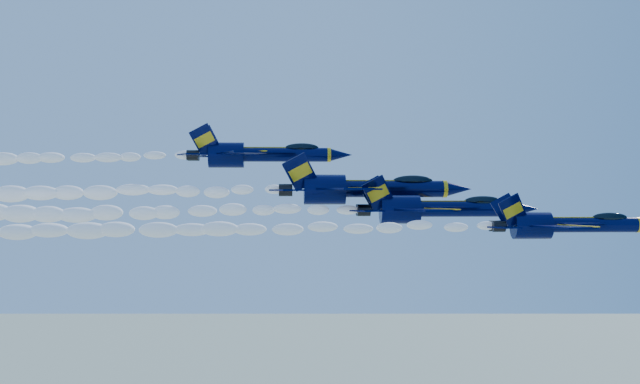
{
  "coord_description": "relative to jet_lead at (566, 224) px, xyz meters",
  "views": [
    {
      "loc": [
        -8.04,
        -79.1,
        153.78
      ],
      "look_at": [
        -3.68,
        1.39,
        153.64
      ],
      "focal_mm": 45.0,
      "sensor_mm": 36.0,
      "label": 1
    }
  ],
  "objects": [
    {
      "name": "smoke_trail_jet_third",
      "position": [
        -51.19,
        11.95,
        2.78
      ],
      "size": [
        51.7,
        2.38,
        2.14
      ],
      "primitive_type": "ellipsoid",
      "color": "white"
    },
    {
      "name": "smoke_trail_jet_lead",
      "position": [
        -32.48,
        -0.0,
        -0.42
      ],
      "size": [
        51.7,
        1.85,
        1.67
      ],
      "primitive_type": "ellipsoid",
      "color": "white"
    },
    {
      "name": "smoke_trail_jet_second",
      "position": [
        -43.64,
        7.64,
        0.83
      ],
      "size": [
        51.7,
        2.15,
        1.93
      ],
      "primitive_type": "ellipsoid",
      "color": "white"
    },
    {
      "name": "jet_fourth",
      "position": [
        -27.69,
        22.72,
        7.22
      ],
      "size": [
        19.02,
        15.6,
        7.07
      ],
      "color": "black"
    },
    {
      "name": "jet_lead",
      "position": [
        0.0,
        0.0,
        0.0
      ],
      "size": [
        15.51,
        12.73,
        5.77
      ],
      "color": "black"
    },
    {
      "name": "jet_second",
      "position": [
        -10.11,
        7.64,
        1.27
      ],
      "size": [
        17.97,
        14.74,
        6.68
      ],
      "color": "black"
    },
    {
      "name": "jet_third",
      "position": [
        -16.82,
        11.95,
        3.24
      ],
      "size": [
        19.95,
        16.37,
        7.41
      ],
      "color": "black"
    }
  ]
}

